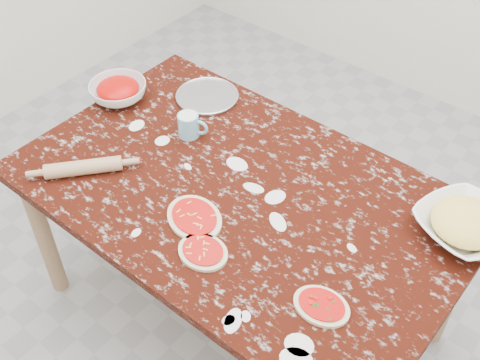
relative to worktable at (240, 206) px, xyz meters
name	(u,v)px	position (x,y,z in m)	size (l,w,h in m)	color
ground	(240,309)	(0.00, 0.00, -0.67)	(4.00, 4.00, 0.00)	gray
worktable	(240,206)	(0.00, 0.00, 0.00)	(1.60, 1.00, 0.75)	black
pizza_tray	(207,97)	(-0.46, 0.34, 0.09)	(0.26, 0.26, 0.01)	#B2B2B7
sauce_bowl	(118,92)	(-0.74, 0.10, 0.12)	(0.24, 0.24, 0.07)	white
cheese_bowl	(464,226)	(0.70, 0.31, 0.12)	(0.30, 0.30, 0.07)	white
flour_mug	(189,125)	(-0.35, 0.11, 0.13)	(0.12, 0.08, 0.10)	#75B6CD
pizza_left	(194,218)	(-0.03, -0.21, 0.09)	(0.26, 0.23, 0.02)	beige
pizza_mid	(203,252)	(0.09, -0.30, 0.09)	(0.17, 0.14, 0.02)	beige
pizza_right	(321,306)	(0.50, -0.23, 0.09)	(0.19, 0.15, 0.02)	beige
rolling_pin	(83,167)	(-0.50, -0.29, 0.11)	(0.06, 0.06, 0.28)	tan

